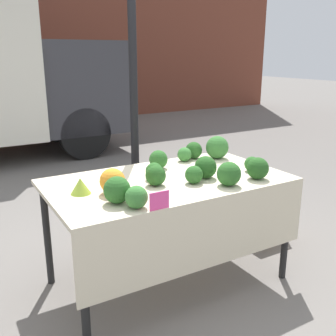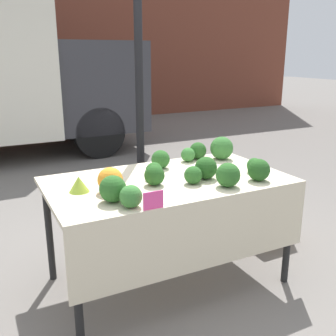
# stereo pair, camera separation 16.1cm
# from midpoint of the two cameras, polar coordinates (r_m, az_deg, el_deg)

# --- Properties ---
(ground_plane) EXTENTS (40.00, 40.00, 0.00)m
(ground_plane) POSITION_cam_midpoint_polar(r_m,az_deg,el_deg) (3.09, -1.55, -15.89)
(ground_plane) COLOR slate
(tent_pole) EXTENTS (0.07, 0.07, 2.50)m
(tent_pole) POSITION_cam_midpoint_polar(r_m,az_deg,el_deg) (3.41, -6.34, 9.57)
(tent_pole) COLOR black
(tent_pole) RESTS_ON ground_plane
(market_table) EXTENTS (1.66, 0.93, 0.80)m
(market_table) POSITION_cam_midpoint_polar(r_m,az_deg,el_deg) (2.72, -1.01, -3.91)
(market_table) COLOR beige
(market_table) RESTS_ON ground_plane
(orange_cauliflower) EXTENTS (0.16, 0.16, 0.16)m
(orange_cauliflower) POSITION_cam_midpoint_polar(r_m,az_deg,el_deg) (2.48, -9.91, -1.88)
(orange_cauliflower) COLOR orange
(orange_cauliflower) RESTS_ON market_table
(romanesco_head) EXTENTS (0.13, 0.13, 0.10)m
(romanesco_head) POSITION_cam_midpoint_polar(r_m,az_deg,el_deg) (2.52, -14.38, -2.56)
(romanesco_head) COLOR #93B238
(romanesco_head) RESTS_ON market_table
(broccoli_head_0) EXTENTS (0.13, 0.13, 0.13)m
(broccoli_head_0) POSITION_cam_midpoint_polar(r_m,az_deg,el_deg) (2.23, -6.67, -4.25)
(broccoli_head_0) COLOR #387533
(broccoli_head_0) RESTS_ON market_table
(broccoli_head_1) EXTENTS (0.11, 0.11, 0.11)m
(broccoli_head_1) POSITION_cam_midpoint_polar(r_m,az_deg,el_deg) (2.96, 10.56, 0.56)
(broccoli_head_1) COLOR #285B23
(broccoli_head_1) RESTS_ON market_table
(broccoli_head_2) EXTENTS (0.12, 0.12, 0.12)m
(broccoli_head_2) POSITION_cam_midpoint_polar(r_m,az_deg,el_deg) (2.72, -3.72, -0.47)
(broccoli_head_2) COLOR #285B23
(broccoli_head_2) RESTS_ON market_table
(broccoli_head_3) EXTENTS (0.11, 0.11, 0.11)m
(broccoli_head_3) POSITION_cam_midpoint_polar(r_m,az_deg,el_deg) (3.18, 0.96, 1.98)
(broccoli_head_3) COLOR #387533
(broccoli_head_3) RESTS_ON market_table
(broccoli_head_4) EXTENTS (0.19, 0.19, 0.19)m
(broccoli_head_4) POSITION_cam_midpoint_polar(r_m,az_deg,el_deg) (3.27, 5.76, 2.99)
(broccoli_head_4) COLOR #336B2D
(broccoli_head_4) RESTS_ON market_table
(broccoli_head_5) EXTENTS (0.14, 0.14, 0.14)m
(broccoli_head_5) POSITION_cam_midpoint_polar(r_m,az_deg,el_deg) (2.98, -2.95, 1.23)
(broccoli_head_5) COLOR #285B23
(broccoli_head_5) RESTS_ON market_table
(broccoli_head_6) EXTENTS (0.16, 0.16, 0.16)m
(broccoli_head_6) POSITION_cam_midpoint_polar(r_m,az_deg,el_deg) (2.75, 3.81, 0.10)
(broccoli_head_6) COLOR #23511E
(broccoli_head_6) RESTS_ON market_table
(broccoli_head_7) EXTENTS (0.14, 0.14, 0.14)m
(broccoli_head_7) POSITION_cam_midpoint_polar(r_m,az_deg,el_deg) (3.27, 2.35, 2.58)
(broccoli_head_7) COLOR #23511E
(broccoli_head_7) RESTS_ON market_table
(broccoli_head_8) EXTENTS (0.12, 0.12, 0.12)m
(broccoli_head_8) POSITION_cam_midpoint_polar(r_m,az_deg,el_deg) (2.64, 2.05, -0.99)
(broccoli_head_8) COLOR #285B23
(broccoli_head_8) RESTS_ON market_table
(broccoli_head_9) EXTENTS (0.14, 0.14, 0.14)m
(broccoli_head_9) POSITION_cam_midpoint_polar(r_m,az_deg,el_deg) (2.60, -3.58, -1.11)
(broccoli_head_9) COLOR #23511E
(broccoli_head_9) RESTS_ON market_table
(broccoli_head_10) EXTENTS (0.16, 0.16, 0.16)m
(broccoli_head_10) POSITION_cam_midpoint_polar(r_m,az_deg,el_deg) (2.60, 7.09, -0.87)
(broccoli_head_10) COLOR #285B23
(broccoli_head_10) RESTS_ON market_table
(broccoli_head_11) EXTENTS (0.15, 0.15, 0.15)m
(broccoli_head_11) POSITION_cam_midpoint_polar(r_m,az_deg,el_deg) (2.78, 11.29, -0.06)
(broccoli_head_11) COLOR #23511E
(broccoli_head_11) RESTS_ON market_table
(broccoli_head_12) EXTENTS (0.16, 0.16, 0.16)m
(broccoli_head_12) POSITION_cam_midpoint_polar(r_m,az_deg,el_deg) (2.31, -9.38, -3.19)
(broccoli_head_12) COLOR #285B23
(broccoli_head_12) RESTS_ON market_table
(price_sign) EXTENTS (0.12, 0.01, 0.10)m
(price_sign) POSITION_cam_midpoint_polar(r_m,az_deg,el_deg) (2.21, -3.36, -4.76)
(price_sign) COLOR #EF4793
(price_sign) RESTS_ON market_table
(produce_crate) EXTENTS (0.37, 0.32, 0.28)m
(produce_crate) POSITION_cam_midpoint_polar(r_m,az_deg,el_deg) (3.72, 12.13, -7.95)
(produce_crate) COLOR tan
(produce_crate) RESTS_ON ground_plane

